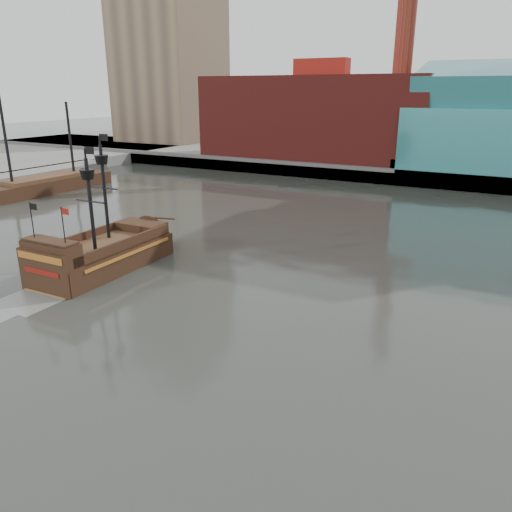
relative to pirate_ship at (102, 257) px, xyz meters
The scene contains 6 objects.
ground 20.15m from the pirate_ship, 31.73° to the right, with size 400.00×400.00×0.00m, color #2D302A.
promenade_far 83.20m from the pirate_ship, 78.13° to the left, with size 220.00×60.00×2.00m, color slate.
seawall 54.67m from the pirate_ship, 71.76° to the left, with size 220.00×1.00×2.60m, color #4C4C49.
skyline 80.76m from the pirate_ship, 73.21° to the left, with size 149.00×45.00×62.00m.
pirate_ship is the anchor object (origin of this frame).
docked_vessel 38.42m from the pirate_ship, 146.91° to the left, with size 5.47×21.63×14.62m.
Camera 1 is at (13.50, -18.48, 14.62)m, focal length 35.00 mm.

